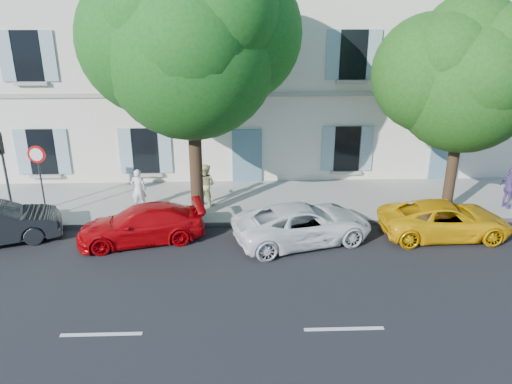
{
  "coord_description": "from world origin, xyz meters",
  "views": [
    {
      "loc": [
        -2.58,
        -14.3,
        7.63
      ],
      "look_at": [
        -1.98,
        2.0,
        1.4
      ],
      "focal_mm": 35.0,
      "sensor_mm": 36.0,
      "label": 1
    }
  ],
  "objects_px": {
    "pedestrian_a": "(139,189)",
    "pedestrian_c": "(510,188)",
    "car_red_coupe": "(141,224)",
    "road_sign": "(39,166)",
    "pedestrian_b": "(206,184)",
    "car_white_coupe": "(303,224)",
    "tree_right": "(464,83)",
    "car_yellow_supercar": "(445,220)",
    "tree_left": "(191,51)",
    "traffic_light": "(1,158)"
  },
  "relations": [
    {
      "from": "pedestrian_a",
      "to": "pedestrian_c",
      "type": "bearing_deg",
      "value": 179.95
    },
    {
      "from": "car_red_coupe",
      "to": "road_sign",
      "type": "bearing_deg",
      "value": -127.69
    },
    {
      "from": "road_sign",
      "to": "pedestrian_b",
      "type": "xyz_separation_m",
      "value": [
        5.85,
        1.12,
        -1.17
      ]
    },
    {
      "from": "car_white_coupe",
      "to": "pedestrian_a",
      "type": "height_order",
      "value": "pedestrian_a"
    },
    {
      "from": "road_sign",
      "to": "pedestrian_a",
      "type": "height_order",
      "value": "road_sign"
    },
    {
      "from": "pedestrian_b",
      "to": "tree_right",
      "type": "bearing_deg",
      "value": -157.73
    },
    {
      "from": "road_sign",
      "to": "pedestrian_b",
      "type": "relative_size",
      "value": 1.68
    },
    {
      "from": "car_yellow_supercar",
      "to": "tree_right",
      "type": "distance_m",
      "value": 4.81
    },
    {
      "from": "car_white_coupe",
      "to": "road_sign",
      "type": "distance_m",
      "value": 9.61
    },
    {
      "from": "car_yellow_supercar",
      "to": "tree_right",
      "type": "xyz_separation_m",
      "value": [
        0.8,
        1.81,
        4.39
      ]
    },
    {
      "from": "car_red_coupe",
      "to": "pedestrian_b",
      "type": "height_order",
      "value": "pedestrian_b"
    },
    {
      "from": "car_red_coupe",
      "to": "tree_left",
      "type": "xyz_separation_m",
      "value": [
        1.77,
        1.79,
        5.49
      ]
    },
    {
      "from": "car_white_coupe",
      "to": "pedestrian_b",
      "type": "xyz_separation_m",
      "value": [
        -3.43,
        3.12,
        0.32
      ]
    },
    {
      "from": "tree_right",
      "to": "road_sign",
      "type": "distance_m",
      "value": 15.3
    },
    {
      "from": "car_red_coupe",
      "to": "car_white_coupe",
      "type": "bearing_deg",
      "value": 74.85
    },
    {
      "from": "pedestrian_b",
      "to": "pedestrian_c",
      "type": "height_order",
      "value": "pedestrian_b"
    },
    {
      "from": "road_sign",
      "to": "car_white_coupe",
      "type": "bearing_deg",
      "value": -12.13
    },
    {
      "from": "pedestrian_b",
      "to": "pedestrian_c",
      "type": "distance_m",
      "value": 11.71
    },
    {
      "from": "pedestrian_a",
      "to": "pedestrian_c",
      "type": "xyz_separation_m",
      "value": [
        14.21,
        -0.42,
        0.01
      ]
    },
    {
      "from": "car_red_coupe",
      "to": "traffic_light",
      "type": "height_order",
      "value": "traffic_light"
    },
    {
      "from": "car_yellow_supercar",
      "to": "tree_right",
      "type": "relative_size",
      "value": 0.59
    },
    {
      "from": "car_yellow_supercar",
      "to": "tree_left",
      "type": "height_order",
      "value": "tree_left"
    },
    {
      "from": "pedestrian_a",
      "to": "pedestrian_b",
      "type": "xyz_separation_m",
      "value": [
        2.53,
        0.4,
        0.02
      ]
    },
    {
      "from": "car_red_coupe",
      "to": "traffic_light",
      "type": "distance_m",
      "value": 5.63
    },
    {
      "from": "pedestrian_a",
      "to": "pedestrian_c",
      "type": "distance_m",
      "value": 14.22
    },
    {
      "from": "pedestrian_b",
      "to": "traffic_light",
      "type": "bearing_deg",
      "value": 38.76
    },
    {
      "from": "tree_left",
      "to": "traffic_light",
      "type": "relative_size",
      "value": 2.83
    },
    {
      "from": "car_yellow_supercar",
      "to": "tree_right",
      "type": "bearing_deg",
      "value": -25.05
    },
    {
      "from": "road_sign",
      "to": "pedestrian_a",
      "type": "relative_size",
      "value": 1.72
    },
    {
      "from": "car_red_coupe",
      "to": "tree_left",
      "type": "distance_m",
      "value": 6.04
    },
    {
      "from": "tree_left",
      "to": "road_sign",
      "type": "distance_m",
      "value": 6.86
    },
    {
      "from": "car_white_coupe",
      "to": "car_yellow_supercar",
      "type": "distance_m",
      "value": 4.95
    },
    {
      "from": "tree_left",
      "to": "pedestrian_b",
      "type": "relative_size",
      "value": 5.65
    },
    {
      "from": "car_white_coupe",
      "to": "road_sign",
      "type": "xyz_separation_m",
      "value": [
        -9.29,
        1.99,
        1.48
      ]
    },
    {
      "from": "tree_right",
      "to": "traffic_light",
      "type": "relative_size",
      "value": 2.32
    },
    {
      "from": "road_sign",
      "to": "car_red_coupe",
      "type": "bearing_deg",
      "value": -24.86
    },
    {
      "from": "car_white_coupe",
      "to": "traffic_light",
      "type": "xyz_separation_m",
      "value": [
        -10.48,
        1.9,
        1.86
      ]
    },
    {
      "from": "traffic_light",
      "to": "pedestrian_b",
      "type": "xyz_separation_m",
      "value": [
        7.05,
        1.22,
        -1.54
      ]
    },
    {
      "from": "car_yellow_supercar",
      "to": "road_sign",
      "type": "height_order",
      "value": "road_sign"
    },
    {
      "from": "tree_right",
      "to": "road_sign",
      "type": "relative_size",
      "value": 2.75
    },
    {
      "from": "car_white_coupe",
      "to": "pedestrian_c",
      "type": "distance_m",
      "value": 8.56
    },
    {
      "from": "car_yellow_supercar",
      "to": "pedestrian_a",
      "type": "distance_m",
      "value": 11.2
    },
    {
      "from": "pedestrian_a",
      "to": "car_red_coupe",
      "type": "bearing_deg",
      "value": 103.21
    },
    {
      "from": "tree_right",
      "to": "pedestrian_b",
      "type": "bearing_deg",
      "value": 173.31
    },
    {
      "from": "tree_right",
      "to": "pedestrian_a",
      "type": "xyz_separation_m",
      "value": [
        -11.72,
        0.67,
        -4.05
      ]
    },
    {
      "from": "tree_right",
      "to": "pedestrian_b",
      "type": "height_order",
      "value": "tree_right"
    },
    {
      "from": "car_yellow_supercar",
      "to": "pedestrian_b",
      "type": "height_order",
      "value": "pedestrian_b"
    },
    {
      "from": "tree_left",
      "to": "pedestrian_a",
      "type": "bearing_deg",
      "value": 162.77
    },
    {
      "from": "pedestrian_c",
      "to": "pedestrian_b",
      "type": "bearing_deg",
      "value": 70.26
    },
    {
      "from": "car_red_coupe",
      "to": "pedestrian_a",
      "type": "bearing_deg",
      "value": 178.75
    }
  ]
}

